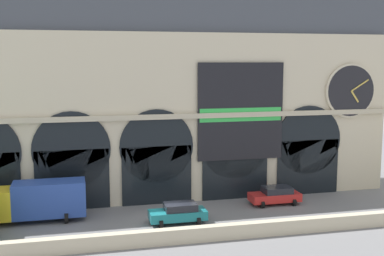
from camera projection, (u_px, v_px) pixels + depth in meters
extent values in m
plane|color=slate|center=(168.00, 222.00, 38.53)|extent=(200.00, 200.00, 0.00)
cube|color=beige|center=(181.00, 236.00, 33.95)|extent=(90.00, 0.70, 1.05)
cube|color=beige|center=(151.00, 116.00, 44.96)|extent=(44.25, 5.44, 14.85)
cube|color=#424751|center=(150.00, 14.00, 44.01)|extent=(44.25, 4.84, 3.38)
cube|color=black|center=(73.00, 180.00, 41.29)|extent=(6.10, 0.20, 5.11)
cylinder|color=black|center=(72.00, 150.00, 40.95)|extent=(6.42, 0.20, 6.42)
cube|color=black|center=(157.00, 175.00, 42.95)|extent=(6.10, 0.20, 5.11)
cylinder|color=black|center=(157.00, 146.00, 42.60)|extent=(6.42, 0.20, 6.42)
cube|color=black|center=(235.00, 171.00, 44.61)|extent=(6.10, 0.20, 5.11)
cylinder|color=black|center=(235.00, 143.00, 44.26)|extent=(6.42, 0.20, 6.42)
cube|color=black|center=(308.00, 167.00, 46.27)|extent=(6.10, 0.20, 5.11)
cylinder|color=black|center=(308.00, 140.00, 45.92)|extent=(6.42, 0.20, 6.42)
cylinder|color=beige|center=(350.00, 91.00, 46.16)|extent=(5.10, 0.25, 5.10)
cylinder|color=black|center=(351.00, 91.00, 46.04)|extent=(4.72, 0.06, 4.72)
cube|color=gold|center=(355.00, 97.00, 46.14)|extent=(0.89, 0.04, 1.15)
cube|color=gold|center=(360.00, 85.00, 46.09)|extent=(1.78, 0.04, 1.14)
cube|color=black|center=(241.00, 112.00, 43.86)|extent=(7.90, 0.12, 8.66)
cube|color=green|center=(241.00, 115.00, 43.82)|extent=(7.59, 0.04, 1.20)
cube|color=#C0B49A|center=(157.00, 117.00, 42.16)|extent=(44.25, 0.50, 0.44)
cube|color=#28479E|center=(50.00, 198.00, 38.58)|extent=(5.50, 2.30, 2.70)
cylinder|color=black|center=(0.00, 215.00, 38.87)|extent=(0.28, 0.84, 0.84)
cylinder|color=black|center=(67.00, 218.00, 38.06)|extent=(0.28, 0.84, 0.84)
cylinder|color=black|center=(67.00, 210.00, 40.06)|extent=(0.28, 0.84, 0.84)
cube|color=#19727A|center=(178.00, 215.00, 38.12)|extent=(4.40, 1.80, 0.70)
cube|color=black|center=(180.00, 207.00, 38.09)|extent=(2.46, 1.62, 0.55)
cylinder|color=black|center=(161.00, 224.00, 37.05)|extent=(0.28, 0.60, 0.60)
cylinder|color=black|center=(157.00, 217.00, 38.62)|extent=(0.28, 0.60, 0.60)
cylinder|color=black|center=(198.00, 221.00, 37.73)|extent=(0.28, 0.60, 0.60)
cylinder|color=black|center=(193.00, 215.00, 39.29)|extent=(0.28, 0.60, 0.60)
cube|color=red|center=(275.00, 197.00, 43.09)|extent=(4.40, 1.80, 0.70)
cube|color=black|center=(277.00, 190.00, 43.05)|extent=(2.46, 1.62, 0.55)
cylinder|color=black|center=(262.00, 205.00, 42.02)|extent=(0.28, 0.60, 0.60)
cylinder|color=black|center=(256.00, 199.00, 43.58)|extent=(0.28, 0.60, 0.60)
cylinder|color=black|center=(294.00, 202.00, 42.69)|extent=(0.28, 0.60, 0.60)
cylinder|color=black|center=(286.00, 197.00, 44.25)|extent=(0.28, 0.60, 0.60)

